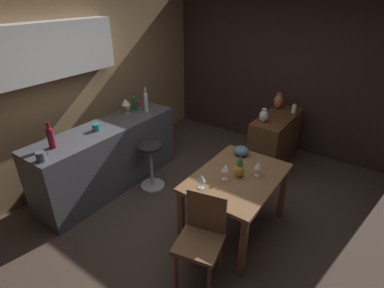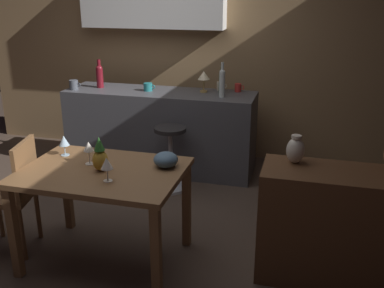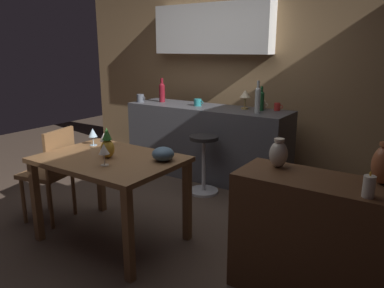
{
  "view_description": "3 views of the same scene",
  "coord_description": "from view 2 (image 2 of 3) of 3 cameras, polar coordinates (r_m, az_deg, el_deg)",
  "views": [
    {
      "loc": [
        -2.3,
        -1.54,
        2.5
      ],
      "look_at": [
        0.41,
        0.38,
        0.76
      ],
      "focal_mm": 27.85,
      "sensor_mm": 36.0,
      "label": 1
    },
    {
      "loc": [
        1.51,
        -3.04,
        1.95
      ],
      "look_at": [
        0.64,
        0.19,
        0.78
      ],
      "focal_mm": 41.16,
      "sensor_mm": 36.0,
      "label": 2
    },
    {
      "loc": [
        2.3,
        -2.44,
        1.61
      ],
      "look_at": [
        0.52,
        0.23,
        0.77
      ],
      "focal_mm": 34.49,
      "sensor_mm": 36.0,
      "label": 3
    }
  ],
  "objects": [
    {
      "name": "ground_plane",
      "position": [
        3.92,
        -10.0,
        -10.88
      ],
      "size": [
        9.0,
        9.0,
        0.0
      ],
      "primitive_type": "plane",
      "color": "#47382D"
    },
    {
      "name": "wall_kitchen_back",
      "position": [
        5.38,
        -2.09,
        13.58
      ],
      "size": [
        5.2,
        0.33,
        2.6
      ],
      "color": "#9E7A51",
      "rests_on": "ground_plane"
    },
    {
      "name": "dining_table",
      "position": [
        3.24,
        -11.49,
        -4.88
      ],
      "size": [
        1.15,
        0.82,
        0.74
      ],
      "color": "brown",
      "rests_on": "ground_plane"
    },
    {
      "name": "kitchen_counter",
      "position": [
        4.98,
        -4.1,
        1.76
      ],
      "size": [
        2.1,
        0.6,
        0.9
      ],
      "primitive_type": "cube",
      "color": "#4C4C51",
      "rests_on": "ground_plane"
    },
    {
      "name": "sideboard_cabinet",
      "position": [
        3.24,
        18.66,
        -10.21
      ],
      "size": [
        1.1,
        0.44,
        0.82
      ],
      "primitive_type": "cube",
      "color": "#56351E",
      "rests_on": "ground_plane"
    },
    {
      "name": "chair_near_window",
      "position": [
        3.64,
        -22.09,
        -5.63
      ],
      "size": [
        0.48,
        0.48,
        0.9
      ],
      "color": "brown",
      "rests_on": "ground_plane"
    },
    {
      "name": "bar_stool",
      "position": [
        4.46,
        -2.79,
        -1.64
      ],
      "size": [
        0.34,
        0.34,
        0.67
      ],
      "color": "#262323",
      "rests_on": "ground_plane"
    },
    {
      "name": "wine_glass_left",
      "position": [
        2.96,
        -10.99,
        -2.52
      ],
      "size": [
        0.08,
        0.08,
        0.17
      ],
      "color": "silver",
      "rests_on": "dining_table"
    },
    {
      "name": "wine_glass_right",
      "position": [
        3.51,
        -16.27,
        0.36
      ],
      "size": [
        0.08,
        0.08,
        0.16
      ],
      "color": "silver",
      "rests_on": "dining_table"
    },
    {
      "name": "wine_glass_center",
      "position": [
        3.29,
        -13.29,
        -0.4
      ],
      "size": [
        0.08,
        0.08,
        0.17
      ],
      "color": "silver",
      "rests_on": "dining_table"
    },
    {
      "name": "pineapple_centerpiece",
      "position": [
        3.16,
        -11.83,
        -1.58
      ],
      "size": [
        0.11,
        0.11,
        0.25
      ],
      "color": "gold",
      "rests_on": "dining_table"
    },
    {
      "name": "fruit_bowl",
      "position": [
        3.18,
        -3.42,
        -2.03
      ],
      "size": [
        0.18,
        0.18,
        0.11
      ],
      "primitive_type": "ellipsoid",
      "color": "slate",
      "rests_on": "dining_table"
    },
    {
      "name": "wine_bottle_clear",
      "position": [
        4.57,
        3.92,
        8.08
      ],
      "size": [
        0.06,
        0.06,
        0.36
      ],
      "color": "silver",
      "rests_on": "kitchen_counter"
    },
    {
      "name": "wine_bottle_ruby",
      "position": [
        5.13,
        -11.89,
        8.76
      ],
      "size": [
        0.08,
        0.08,
        0.32
      ],
      "color": "maroon",
      "rests_on": "kitchen_counter"
    },
    {
      "name": "wine_bottle_green",
      "position": [
        4.77,
        3.9,
        8.14
      ],
      "size": [
        0.07,
        0.07,
        0.28
      ],
      "color": "#1E592D",
      "rests_on": "kitchen_counter"
    },
    {
      "name": "cup_red",
      "position": [
        4.85,
        5.99,
        7.27
      ],
      "size": [
        0.11,
        0.07,
        0.09
      ],
      "color": "red",
      "rests_on": "kitchen_counter"
    },
    {
      "name": "cup_teal",
      "position": [
        4.9,
        -5.71,
        7.37
      ],
      "size": [
        0.13,
        0.1,
        0.09
      ],
      "color": "teal",
      "rests_on": "kitchen_counter"
    },
    {
      "name": "cup_cream",
      "position": [
        4.91,
        3.72,
        7.51
      ],
      "size": [
        0.12,
        0.08,
        0.09
      ],
      "color": "beige",
      "rests_on": "kitchen_counter"
    },
    {
      "name": "cup_slate",
      "position": [
        5.11,
        -15.05,
        7.42
      ],
      "size": [
        0.13,
        0.1,
        0.1
      ],
      "color": "#515660",
      "rests_on": "kitchen_counter"
    },
    {
      "name": "counter_lamp",
      "position": [
        4.78,
        1.53,
        8.71
      ],
      "size": [
        0.13,
        0.13,
        0.23
      ],
      "color": "#A58447",
      "rests_on": "kitchen_counter"
    },
    {
      "name": "vase_ceramic_ivory",
      "position": [
        3.1,
        13.26,
        -0.76
      ],
      "size": [
        0.13,
        0.13,
        0.2
      ],
      "color": "beige",
      "rests_on": "sideboard_cabinet"
    }
  ]
}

